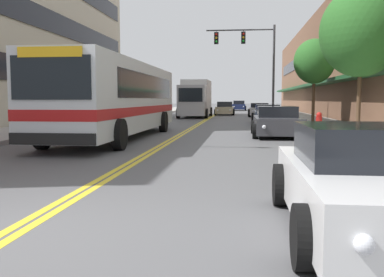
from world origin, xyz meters
name	(u,v)px	position (x,y,z in m)	size (l,w,h in m)	color
ground_plane	(213,116)	(0.00, 37.00, 0.00)	(240.00, 240.00, 0.00)	#565659
sidewalk_left	(139,114)	(-7.44, 37.00, 0.09)	(3.89, 106.00, 0.17)	#9E9B96
sidewalk_right	(291,115)	(7.44, 37.00, 0.09)	(3.89, 106.00, 0.17)	#9E9B96
centre_line	(213,116)	(0.00, 37.00, 0.00)	(0.34, 106.00, 0.01)	yellow
storefront_row_right	(359,63)	(13.62, 37.00, 4.94)	(9.10, 68.00, 9.89)	brown
city_bus	(119,96)	(-2.36, 12.47, 1.73)	(2.85, 12.58, 3.05)	silver
car_black_parked_left_near	(134,115)	(-4.41, 23.06, 0.57)	(2.14, 4.89, 1.19)	black
car_red_parked_left_mid	(156,111)	(-4.41, 30.30, 0.60)	(2.00, 4.47, 1.30)	maroon
car_white_parked_right_foreground	(374,183)	(4.32, 0.33, 0.60)	(2.20, 4.14, 1.29)	white
car_silver_parked_right_mid	(259,110)	(4.38, 35.18, 0.60)	(2.08, 4.35, 1.25)	#B7B7BC
car_slate_blue_parked_right_far	(267,115)	(4.41, 23.41, 0.60)	(1.97, 4.92, 1.25)	#475675
car_dark_grey_parked_right_end	(277,122)	(4.27, 13.96, 0.61)	(2.17, 4.54, 1.30)	#38383D
car_beige_moving_lead	(225,109)	(1.02, 39.32, 0.62)	(2.01, 4.63, 1.36)	#BCAD89
car_navy_moving_second	(239,106)	(2.36, 57.37, 0.65)	(2.08, 4.57, 1.41)	#19234C
box_truck	(196,98)	(-1.37, 33.34, 1.69)	(2.62, 7.51, 3.31)	#B7B7BC
traffic_signal_mast	(252,53)	(3.50, 29.32, 5.18)	(5.38, 0.38, 7.36)	#47474C
street_tree_right_mid	(361,32)	(7.63, 13.80, 4.38)	(3.39, 3.39, 6.08)	brown
street_tree_right_far	(314,62)	(7.42, 23.95, 4.05)	(2.65, 2.65, 5.35)	brown
fire_hydrant	(319,123)	(5.95, 13.37, 0.62)	(0.33, 0.25, 0.90)	red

